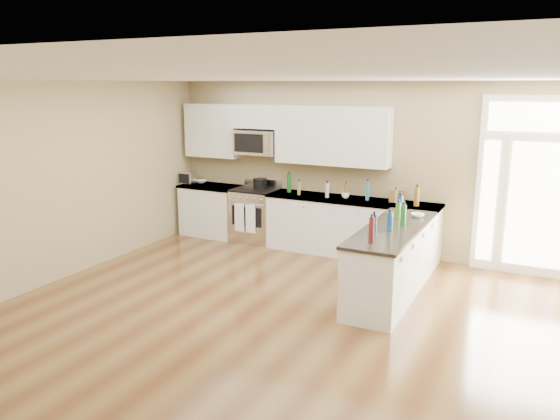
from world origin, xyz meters
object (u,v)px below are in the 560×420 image
object	(u,v)px
kitchen_range	(255,215)
stockpot	(260,183)
peninsula_cabinet	(391,264)
toaster_oven	(187,178)

from	to	relation	value
kitchen_range	stockpot	world-z (taller)	stockpot
stockpot	peninsula_cabinet	bearing A→B (deg)	-28.80
kitchen_range	stockpot	size ratio (longest dim) A/B	4.43
peninsula_cabinet	kitchen_range	world-z (taller)	kitchen_range
stockpot	toaster_oven	xyz separation A→B (m)	(-1.45, -0.15, 0.01)
peninsula_cabinet	toaster_oven	xyz separation A→B (m)	(-4.28, 1.40, 0.62)
peninsula_cabinet	kitchen_range	bearing A→B (deg)	153.19
kitchen_range	toaster_oven	world-z (taller)	toaster_oven
peninsula_cabinet	stockpot	xyz separation A→B (m)	(-2.82, 1.55, 0.61)
kitchen_range	toaster_oven	size ratio (longest dim) A/B	4.07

